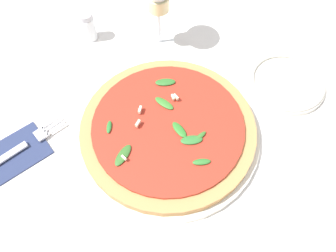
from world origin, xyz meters
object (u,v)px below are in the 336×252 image
Objects in this scene: pizza_arugula_main at (168,130)px; shaker_pepper at (88,27)px; fork at (14,152)px; side_plate_white at (286,82)px.

pizza_arugula_main is 0.31m from shaker_pepper.
side_plate_white is at bearing -23.90° from fork.
shaker_pepper reaches higher than pizza_arugula_main.
pizza_arugula_main is at bearing -75.16° from shaker_pepper.
shaker_pepper is at bearing 142.34° from side_plate_white.
pizza_arugula_main reaches higher than side_plate_white.
pizza_arugula_main is at bearing -32.78° from fork.
fork is (-0.27, 0.06, -0.01)m from pizza_arugula_main.
side_plate_white is (0.27, 0.03, -0.01)m from pizza_arugula_main.
fork is 1.25× the size of side_plate_white.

